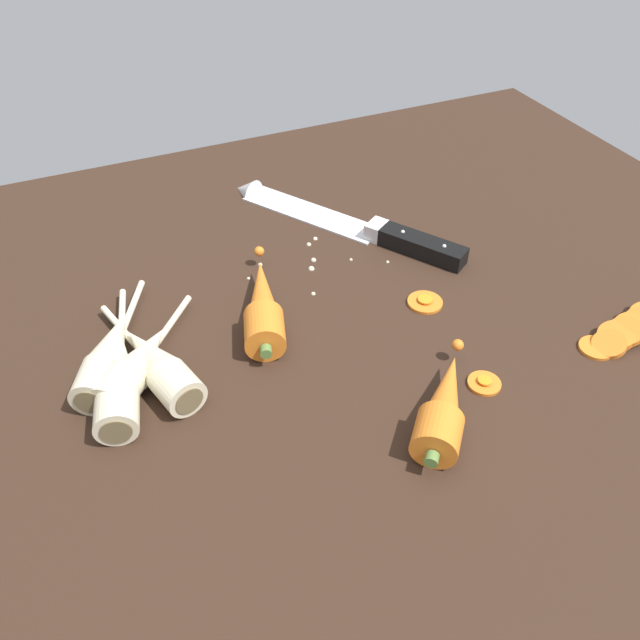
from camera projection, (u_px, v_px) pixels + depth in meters
ground_plane at (313, 333)px, 72.91cm from camera, size 120.00×90.00×4.00cm
chefs_knife at (338, 220)px, 85.70cm from camera, size 21.42×31.12×4.18cm
whole_carrot at (263, 305)px, 70.19cm from camera, size 8.32×17.70×4.20cm
whole_carrot_second at (444, 406)px, 59.33cm from camera, size 11.47×12.51×4.20cm
parsnip_front at (118, 376)px, 62.33cm from camera, size 6.79×21.32×4.00cm
parsnip_mid_left at (109, 355)px, 64.47cm from camera, size 10.48×18.14×4.00cm
parsnip_mid_right at (158, 365)px, 63.44cm from camera, size 7.07×18.39×4.00cm
parsnip_back at (136, 364)px, 63.60cm from camera, size 12.95×14.77×4.00cm
carrot_slice_stack at (632, 326)px, 68.70cm from camera, size 12.63×4.77×3.74cm
carrot_slice_stray_near at (484, 382)px, 63.96cm from camera, size 3.28×3.28×0.70cm
carrot_slice_stray_mid at (425, 301)px, 73.43cm from camera, size 3.95×3.95×0.70cm
mince_crumbs at (321, 253)px, 80.54cm from camera, size 17.39×10.72×0.75cm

